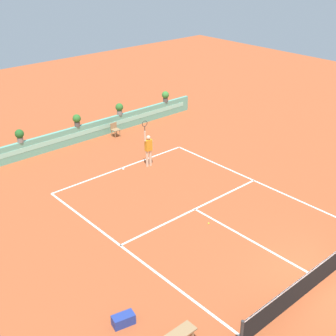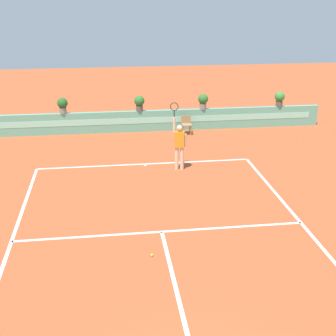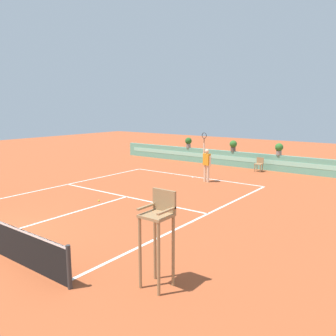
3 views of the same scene
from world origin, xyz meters
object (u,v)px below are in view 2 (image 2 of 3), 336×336
(tennis_player, at_px, (179,143))
(potted_plant_left, at_px, (63,105))
(potted_plant_right, at_px, (203,100))
(ball_kid_chair, at_px, (186,124))
(potted_plant_far_right, at_px, (280,98))
(potted_plant_centre, at_px, (139,102))
(tennis_ball_near_baseline, at_px, (152,255))

(tennis_player, height_order, potted_plant_left, tennis_player)
(potted_plant_right, bearing_deg, tennis_player, -110.59)
(ball_kid_chair, height_order, potted_plant_right, potted_plant_right)
(potted_plant_far_right, bearing_deg, potted_plant_left, 180.00)
(potted_plant_centre, distance_m, potted_plant_right, 3.04)
(potted_plant_left, bearing_deg, tennis_player, -48.67)
(tennis_player, relative_size, potted_plant_left, 3.57)
(tennis_player, bearing_deg, potted_plant_far_right, 42.27)
(ball_kid_chair, bearing_deg, tennis_player, -103.16)
(ball_kid_chair, relative_size, potted_plant_right, 1.17)
(potted_plant_centre, relative_size, potted_plant_left, 1.00)
(potted_plant_far_right, bearing_deg, potted_plant_right, 180.00)
(ball_kid_chair, bearing_deg, potted_plant_centre, 161.03)
(tennis_player, relative_size, tennis_ball_near_baseline, 38.01)
(potted_plant_centre, bearing_deg, tennis_player, -78.42)
(potted_plant_centre, bearing_deg, ball_kid_chair, -18.97)
(ball_kid_chair, distance_m, tennis_player, 4.67)
(potted_plant_centre, height_order, potted_plant_far_right, same)
(potted_plant_far_right, bearing_deg, ball_kid_chair, -171.17)
(ball_kid_chair, distance_m, potted_plant_far_right, 4.86)
(tennis_player, relative_size, potted_plant_far_right, 3.57)
(potted_plant_right, xyz_separation_m, potted_plant_left, (-6.58, 0.00, 0.00))
(potted_plant_centre, relative_size, potted_plant_right, 1.00)
(tennis_ball_near_baseline, distance_m, potted_plant_centre, 11.33)
(tennis_ball_near_baseline, xyz_separation_m, potted_plant_far_right, (7.41, 11.23, 1.38))
(tennis_player, bearing_deg, potted_plant_right, 69.41)
(ball_kid_chair, height_order, tennis_ball_near_baseline, ball_kid_chair)
(tennis_ball_near_baseline, xyz_separation_m, potted_plant_right, (3.61, 11.23, 1.38))
(tennis_player, height_order, potted_plant_far_right, tennis_player)
(ball_kid_chair, bearing_deg, potted_plant_far_right, 8.83)
(tennis_player, distance_m, potted_plant_centre, 5.36)
(tennis_player, distance_m, potted_plant_right, 5.61)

